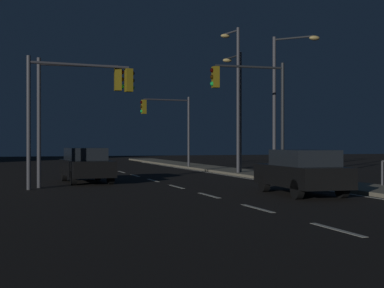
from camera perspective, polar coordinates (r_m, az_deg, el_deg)
ground_plane at (r=20.01m, az=1.23°, el=-5.07°), size 112.00×112.00×0.00m
sidewalk_right at (r=22.88m, az=16.50°, el=-4.24°), size 2.46×77.00×0.14m
lane_markings_center at (r=23.33m, az=-1.59°, el=-4.30°), size 0.14×50.00×0.01m
lane_edge_line at (r=26.48m, az=7.70°, el=-3.77°), size 0.14×53.00×0.01m
car at (r=20.04m, az=10.98°, el=-2.71°), size 2.07×4.50×1.57m
car_oncoming at (r=26.16m, az=-10.60°, el=-2.03°), size 2.04×4.49×1.57m
traffic_light_near_left at (r=39.26m, az=-2.51°, el=2.72°), size 3.64×0.59×4.87m
traffic_light_mid_left at (r=23.59m, az=-11.51°, el=4.62°), size 3.49×0.44×5.22m
traffic_light_far_left at (r=26.16m, az=6.06°, el=4.76°), size 3.63×0.35×5.39m
traffic_light_overhead_east at (r=23.07m, az=-11.41°, el=4.74°), size 4.33×0.74×5.17m
street_lamp_across_street at (r=29.66m, az=9.03°, el=5.33°), size 1.83×1.82×7.15m
street_lamp_median at (r=31.99m, az=4.43°, el=5.70°), size 0.62×1.57×8.08m
street_lamp_mid_block at (r=32.55m, az=4.60°, el=4.45°), size 0.56×1.87×6.78m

